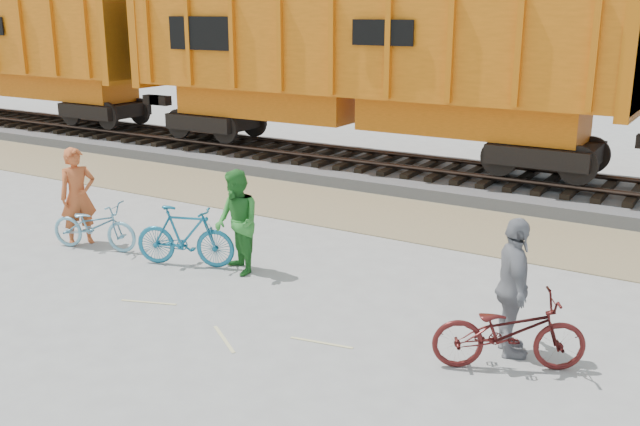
{
  "coord_description": "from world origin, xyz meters",
  "views": [
    {
      "loc": [
        6.56,
        -8.12,
        4.33
      ],
      "look_at": [
        0.7,
        1.5,
        1.13
      ],
      "focal_mm": 40.0,
      "sensor_mm": 36.0,
      "label": 1
    }
  ],
  "objects_px": {
    "hopper_car_left": "(6,48)",
    "person_woman": "(513,288)",
    "hopper_car_center": "(361,63)",
    "bicycle_blue": "(94,226)",
    "bicycle_teal": "(185,236)",
    "person_solo": "(78,196)",
    "bicycle_maroon": "(509,332)",
    "person_man": "(237,222)"
  },
  "relations": [
    {
      "from": "hopper_car_center",
      "to": "bicycle_maroon",
      "type": "xyz_separation_m",
      "value": [
        6.94,
        -8.98,
        -2.51
      ]
    },
    {
      "from": "hopper_car_center",
      "to": "person_man",
      "type": "height_order",
      "value": "hopper_car_center"
    },
    {
      "from": "hopper_car_center",
      "to": "person_solo",
      "type": "bearing_deg",
      "value": -100.91
    },
    {
      "from": "hopper_car_center",
      "to": "bicycle_maroon",
      "type": "bearing_deg",
      "value": -52.3
    },
    {
      "from": "person_solo",
      "to": "person_woman",
      "type": "relative_size",
      "value": 1.01
    },
    {
      "from": "bicycle_maroon",
      "to": "person_man",
      "type": "xyz_separation_m",
      "value": [
        -4.98,
        0.96,
        0.4
      ]
    },
    {
      "from": "bicycle_teal",
      "to": "bicycle_maroon",
      "type": "height_order",
      "value": "bicycle_teal"
    },
    {
      "from": "hopper_car_left",
      "to": "person_woman",
      "type": "relative_size",
      "value": 7.56
    },
    {
      "from": "hopper_car_left",
      "to": "person_woman",
      "type": "distance_m",
      "value": 23.56
    },
    {
      "from": "hopper_car_center",
      "to": "bicycle_blue",
      "type": "distance_m",
      "value": 8.87
    },
    {
      "from": "person_solo",
      "to": "bicycle_blue",
      "type": "bearing_deg",
      "value": -76.26
    },
    {
      "from": "bicycle_maroon",
      "to": "person_man",
      "type": "distance_m",
      "value": 5.09
    },
    {
      "from": "person_woman",
      "to": "bicycle_blue",
      "type": "bearing_deg",
      "value": 61.26
    },
    {
      "from": "bicycle_maroon",
      "to": "person_woman",
      "type": "distance_m",
      "value": 0.59
    },
    {
      "from": "hopper_car_left",
      "to": "bicycle_maroon",
      "type": "relative_size",
      "value": 7.39
    },
    {
      "from": "bicycle_maroon",
      "to": "hopper_car_left",
      "type": "bearing_deg",
      "value": 39.51
    },
    {
      "from": "bicycle_blue",
      "to": "person_solo",
      "type": "xyz_separation_m",
      "value": [
        -0.5,
        0.1,
        0.48
      ]
    },
    {
      "from": "bicycle_blue",
      "to": "hopper_car_left",
      "type": "bearing_deg",
      "value": 44.16
    },
    {
      "from": "bicycle_maroon",
      "to": "person_woman",
      "type": "bearing_deg",
      "value": -14.19
    },
    {
      "from": "bicycle_blue",
      "to": "person_woman",
      "type": "bearing_deg",
      "value": -105.71
    },
    {
      "from": "person_man",
      "to": "person_woman",
      "type": "bearing_deg",
      "value": 25.08
    },
    {
      "from": "bicycle_maroon",
      "to": "person_woman",
      "type": "height_order",
      "value": "person_woman"
    },
    {
      "from": "bicycle_teal",
      "to": "bicycle_maroon",
      "type": "bearing_deg",
      "value": -117.1
    },
    {
      "from": "bicycle_blue",
      "to": "bicycle_teal",
      "type": "height_order",
      "value": "bicycle_teal"
    },
    {
      "from": "bicycle_blue",
      "to": "person_solo",
      "type": "bearing_deg",
      "value": 64.08
    },
    {
      "from": "hopper_car_center",
      "to": "person_solo",
      "type": "distance_m",
      "value": 8.73
    },
    {
      "from": "person_solo",
      "to": "person_man",
      "type": "height_order",
      "value": "person_solo"
    },
    {
      "from": "hopper_car_left",
      "to": "person_man",
      "type": "bearing_deg",
      "value": -25.32
    },
    {
      "from": "bicycle_teal",
      "to": "person_solo",
      "type": "bearing_deg",
      "value": 72.44
    },
    {
      "from": "bicycle_blue",
      "to": "person_man",
      "type": "xyz_separation_m",
      "value": [
        3.07,
        0.4,
        0.44
      ]
    },
    {
      "from": "bicycle_blue",
      "to": "bicycle_maroon",
      "type": "xyz_separation_m",
      "value": [
        8.05,
        -0.55,
        0.04
      ]
    },
    {
      "from": "person_solo",
      "to": "bicycle_maroon",
      "type": "bearing_deg",
      "value": -69.32
    },
    {
      "from": "bicycle_maroon",
      "to": "person_solo",
      "type": "height_order",
      "value": "person_solo"
    },
    {
      "from": "bicycle_blue",
      "to": "bicycle_maroon",
      "type": "bearing_deg",
      "value": -108.54
    },
    {
      "from": "hopper_car_center",
      "to": "bicycle_blue",
      "type": "relative_size",
      "value": 8.0
    },
    {
      "from": "hopper_car_left",
      "to": "bicycle_maroon",
      "type": "xyz_separation_m",
      "value": [
        21.94,
        -8.98,
        -2.51
      ]
    },
    {
      "from": "bicycle_teal",
      "to": "bicycle_blue",
      "type": "bearing_deg",
      "value": 75.76
    },
    {
      "from": "hopper_car_center",
      "to": "person_woman",
      "type": "height_order",
      "value": "hopper_car_center"
    },
    {
      "from": "bicycle_blue",
      "to": "person_solo",
      "type": "relative_size",
      "value": 0.93
    },
    {
      "from": "hopper_car_left",
      "to": "person_man",
      "type": "height_order",
      "value": "hopper_car_left"
    },
    {
      "from": "hopper_car_center",
      "to": "person_man",
      "type": "relative_size",
      "value": 7.82
    },
    {
      "from": "hopper_car_left",
      "to": "bicycle_teal",
      "type": "relative_size",
      "value": 7.79
    }
  ]
}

